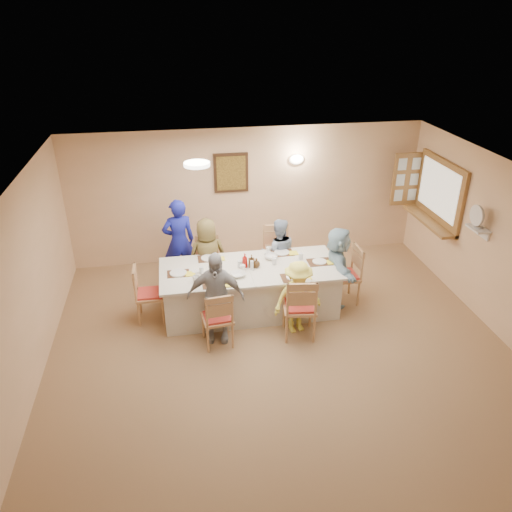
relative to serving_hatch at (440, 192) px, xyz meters
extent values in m
plane|color=#8E6F4A|center=(-3.21, -2.40, -1.50)|extent=(7.00, 7.00, 0.00)
plane|color=#D7AF83|center=(-3.21, 1.10, -0.25)|extent=(6.50, 0.00, 6.50)
plane|color=#D7AF83|center=(-6.46, -2.40, -0.25)|extent=(0.00, 7.00, 7.00)
plane|color=white|center=(-3.21, -2.40, 1.00)|extent=(7.00, 7.00, 0.00)
cube|color=#361F13|center=(-3.51, 1.07, 0.20)|extent=(0.62, 0.04, 0.72)
cube|color=black|center=(-3.51, 1.05, 0.20)|extent=(0.52, 0.02, 0.62)
ellipsoid|color=white|center=(-2.31, 1.04, 0.40)|extent=(0.26, 0.09, 0.18)
cylinder|color=white|center=(-4.21, -0.90, 0.97)|extent=(0.36, 0.36, 0.05)
cube|color=olive|center=(0.00, 0.00, 0.00)|extent=(0.06, 1.50, 1.15)
cube|color=olive|center=(-0.12, 0.00, -0.53)|extent=(0.30, 1.50, 0.05)
cube|color=olive|center=(-0.26, 0.76, 0.00)|extent=(0.55, 0.04, 1.00)
cube|color=white|center=(-0.08, -1.35, -0.10)|extent=(0.22, 0.36, 0.03)
cube|color=beige|center=(-3.48, -0.82, -1.12)|extent=(2.77, 1.17, 0.76)
imported|color=brown|center=(-4.08, -0.14, -0.83)|extent=(0.78, 0.62, 1.33)
imported|color=#8FA3C1|center=(-2.88, -0.14, -0.88)|extent=(0.69, 0.58, 1.25)
imported|color=#A4A6AA|center=(-4.08, -1.50, -0.80)|extent=(0.95, 0.66, 1.40)
imported|color=#FEF65C|center=(-2.88, -1.50, -0.92)|extent=(0.91, 0.72, 1.15)
imported|color=#A2C7D9|center=(-2.06, -0.82, -0.84)|extent=(1.34, 0.74, 1.33)
imported|color=#1B23B0|center=(-4.53, 0.33, -0.74)|extent=(0.68, 0.55, 1.53)
cube|color=#472B19|center=(-4.08, -1.24, -0.74)|extent=(0.33, 0.25, 0.01)
cylinder|color=white|center=(-4.08, -1.24, -0.73)|extent=(0.25, 0.25, 0.02)
cube|color=#FFEF35|center=(-3.90, -1.29, -0.73)|extent=(0.15, 0.15, 0.01)
cube|color=#472B19|center=(-2.88, -1.24, -0.74)|extent=(0.38, 0.28, 0.01)
cylinder|color=white|center=(-2.88, -1.24, -0.73)|extent=(0.23, 0.23, 0.01)
cube|color=#FFEF35|center=(-2.70, -1.29, -0.73)|extent=(0.14, 0.14, 0.01)
cube|color=#472B19|center=(-4.08, -0.40, -0.74)|extent=(0.35, 0.26, 0.01)
cylinder|color=white|center=(-4.08, -0.40, -0.73)|extent=(0.25, 0.25, 0.02)
cube|color=#FFEF35|center=(-3.90, -0.45, -0.73)|extent=(0.14, 0.14, 0.01)
cube|color=#472B19|center=(-2.88, -0.40, -0.74)|extent=(0.37, 0.28, 0.01)
cylinder|color=white|center=(-2.88, -0.40, -0.73)|extent=(0.25, 0.25, 0.02)
cube|color=#FFEF35|center=(-2.70, -0.45, -0.73)|extent=(0.15, 0.15, 0.01)
cube|color=#472B19|center=(-4.58, -0.82, -0.74)|extent=(0.33, 0.25, 0.01)
cylinder|color=white|center=(-4.58, -0.82, -0.73)|extent=(0.26, 0.26, 0.02)
cube|color=#FFEF35|center=(-4.40, -0.87, -0.73)|extent=(0.15, 0.15, 0.01)
cube|color=#472B19|center=(-2.36, -0.82, -0.74)|extent=(0.37, 0.28, 0.01)
cylinder|color=white|center=(-2.36, -0.82, -0.73)|extent=(0.22, 0.22, 0.01)
cube|color=#FFEF35|center=(-2.18, -0.87, -0.73)|extent=(0.15, 0.15, 0.01)
imported|color=white|center=(-4.32, -1.11, -0.69)|extent=(0.13, 0.13, 0.09)
imported|color=white|center=(-3.08, -0.32, -0.70)|extent=(0.15, 0.15, 0.08)
imported|color=white|center=(-3.69, -1.05, -0.71)|extent=(0.33, 0.33, 0.05)
imported|color=white|center=(-3.09, -0.57, -0.71)|extent=(0.34, 0.34, 0.07)
imported|color=#A3120E|center=(-3.55, -0.78, -0.62)|extent=(0.14, 0.14, 0.23)
imported|color=#3D2710|center=(-3.44, -0.80, -0.64)|extent=(0.11, 0.11, 0.21)
imported|color=#3D2710|center=(-3.37, -0.82, -0.66)|extent=(0.13, 0.13, 0.15)
cylinder|color=silver|center=(-3.63, -0.77, -0.68)|extent=(0.07, 0.07, 0.10)
camera|label=1|loc=(-4.54, -7.54, 2.92)|focal=35.00mm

